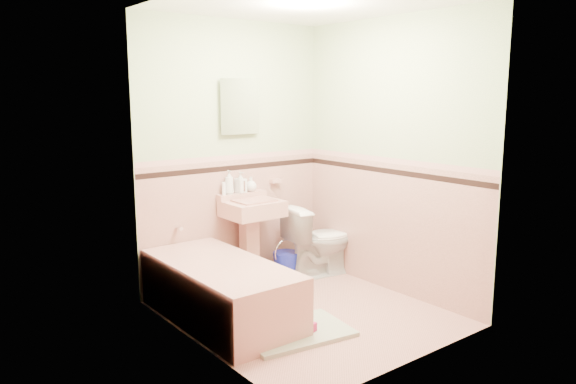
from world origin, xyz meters
TOP-DOWN VIEW (x-y plane):
  - floor at (0.00, 0.00)m, footprint 2.20×2.20m
  - ceiling at (0.00, 0.00)m, footprint 2.20×2.20m
  - wall_back at (0.00, 1.10)m, footprint 2.50×0.00m
  - wall_front at (0.00, -1.10)m, footprint 2.50×0.00m
  - wall_left at (-1.00, 0.00)m, footprint 0.00×2.50m
  - wall_right at (1.00, 0.00)m, footprint 0.00×2.50m
  - wainscot_back at (0.00, 1.09)m, footprint 2.00×0.00m
  - wainscot_front at (0.00, -1.09)m, footprint 2.00×0.00m
  - wainscot_left at (-0.99, 0.00)m, footprint 0.00×2.20m
  - wainscot_right at (0.99, 0.00)m, footprint 0.00×2.20m
  - accent_back at (0.00, 1.08)m, footprint 2.00×0.00m
  - accent_front at (0.00, -1.08)m, footprint 2.00×0.00m
  - accent_left at (-0.98, 0.00)m, footprint 0.00×2.20m
  - accent_right at (0.98, 0.00)m, footprint 0.00×2.20m
  - cap_back at (0.00, 1.08)m, footprint 2.00×0.00m
  - cap_front at (0.00, -1.08)m, footprint 2.00×0.00m
  - cap_left at (-0.98, 0.00)m, footprint 0.00×2.20m
  - cap_right at (0.98, 0.00)m, footprint 0.00×2.20m
  - bathtub at (-0.63, 0.33)m, footprint 0.70×1.50m
  - tub_faucet at (-0.63, 1.05)m, footprint 0.04×0.12m
  - sink at (0.05, 0.86)m, footprint 0.52×0.48m
  - sink_faucet at (0.05, 1.00)m, footprint 0.02×0.02m
  - medicine_cabinet at (0.05, 1.07)m, footprint 0.37×0.04m
  - soap_dish at (0.47, 1.06)m, footprint 0.11×0.07m
  - soap_bottle_left at (-0.09, 1.04)m, footprint 0.09×0.09m
  - soap_bottle_mid at (0.04, 1.04)m, footprint 0.11×0.11m
  - soap_bottle_right at (0.16, 1.04)m, footprint 0.14×0.14m
  - tube at (-0.15, 1.04)m, footprint 0.05×0.05m
  - toilet at (0.75, 0.70)m, footprint 0.75×0.49m
  - bucket at (0.42, 0.83)m, footprint 0.29×0.29m
  - bath_mat at (-0.33, -0.27)m, footprint 0.89×0.66m
  - shoe at (-0.29, -0.36)m, footprint 0.18×0.12m

SIDE VIEW (x-z plane):
  - floor at x=0.00m, z-range 0.00..0.00m
  - bath_mat at x=-0.33m, z-range 0.00..0.03m
  - shoe at x=-0.29m, z-range 0.03..0.10m
  - bucket at x=0.42m, z-range 0.00..0.26m
  - bathtub at x=-0.63m, z-range 0.00..0.45m
  - toilet at x=0.75m, z-range 0.00..0.72m
  - sink at x=0.05m, z-range 0.00..0.82m
  - wainscot_back at x=0.00m, z-range -0.40..1.60m
  - wainscot_front at x=0.00m, z-range -0.40..1.60m
  - wainscot_left at x=-0.99m, z-range -0.50..1.70m
  - wainscot_right at x=0.99m, z-range -0.50..1.70m
  - tub_faucet at x=-0.63m, z-range 0.61..0.65m
  - tube at x=-0.15m, z-range 0.88..1.00m
  - sink_faucet at x=0.05m, z-range 0.90..1.00m
  - soap_dish at x=0.47m, z-range 0.93..0.97m
  - soap_bottle_right at x=0.16m, z-range 0.88..1.02m
  - soap_bottle_mid at x=0.04m, z-range 0.88..1.08m
  - soap_bottle_left at x=-0.09m, z-range 0.88..1.11m
  - accent_left at x=-0.98m, z-range 0.02..2.22m
  - accent_right at x=0.98m, z-range 0.02..2.22m
  - accent_back at x=0.00m, z-range 0.12..2.12m
  - accent_front at x=0.00m, z-range 0.12..2.12m
  - cap_back at x=0.00m, z-range 0.22..2.22m
  - cap_front at x=0.00m, z-range 0.22..2.22m
  - cap_left at x=-0.98m, z-range 0.12..2.32m
  - cap_right at x=0.98m, z-range 0.12..2.32m
  - wall_back at x=0.00m, z-range 0.00..2.50m
  - wall_front at x=0.00m, z-range 0.00..2.50m
  - wall_left at x=-1.00m, z-range 0.00..2.50m
  - wall_right at x=1.00m, z-range 0.00..2.50m
  - medicine_cabinet at x=0.05m, z-range 1.47..1.93m
  - ceiling at x=0.00m, z-range 2.50..2.50m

